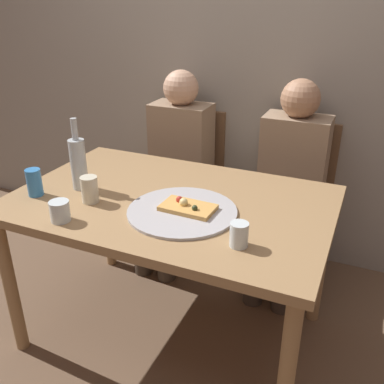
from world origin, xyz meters
name	(u,v)px	position (x,y,z in m)	size (l,w,h in m)	color
ground_plane	(174,331)	(0.00, 0.00, 0.00)	(8.00, 8.00, 0.00)	brown
back_wall	(247,44)	(0.00, 1.03, 1.30)	(6.00, 0.10, 2.60)	gray
dining_table	(171,216)	(0.00, 0.00, 0.67)	(1.38, 0.90, 0.75)	#99754C
pizza_tray	(182,211)	(0.10, -0.10, 0.76)	(0.45, 0.45, 0.01)	#ADADB2
pizza_slice_last	(187,207)	(0.12, -0.09, 0.78)	(0.22, 0.14, 0.05)	tan
wine_bottle	(78,163)	(-0.43, -0.06, 0.88)	(0.07, 0.07, 0.33)	#B2BCC1
tumbler_near	(90,189)	(-0.30, -0.17, 0.81)	(0.07, 0.07, 0.12)	beige
tumbler_far	(60,211)	(-0.31, -0.35, 0.80)	(0.08, 0.08, 0.08)	silver
wine_glass	(239,235)	(0.39, -0.25, 0.80)	(0.07, 0.07, 0.09)	silver
soda_can	(34,182)	(-0.57, -0.21, 0.82)	(0.07, 0.07, 0.12)	#337AC1
chair_left	(186,171)	(-0.32, 0.85, 0.51)	(0.44, 0.44, 0.90)	brown
chair_right	(293,189)	(0.38, 0.85, 0.51)	(0.44, 0.44, 0.90)	brown
guest_in_sweater	(175,160)	(-0.32, 0.70, 0.64)	(0.36, 0.56, 1.17)	#937A60
guest_in_beanie	(289,179)	(0.38, 0.70, 0.64)	(0.36, 0.56, 1.17)	#937A60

